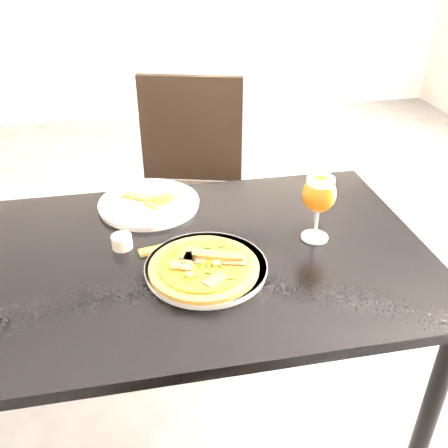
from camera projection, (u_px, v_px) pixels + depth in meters
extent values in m
plane|color=#515254|center=(243.00, 361.00, 1.98)|extent=(6.00, 6.00, 0.00)
cube|color=black|center=(203.00, 257.00, 1.33)|extent=(1.21, 0.81, 0.03)
cylinder|color=black|center=(426.00, 423.00, 1.32)|extent=(0.05, 0.05, 0.72)
cylinder|color=black|center=(35.00, 307.00, 1.72)|extent=(0.05, 0.05, 0.72)
cylinder|color=black|center=(331.00, 272.00, 1.89)|extent=(0.05, 0.05, 0.72)
cube|color=black|center=(186.00, 209.00, 2.05)|extent=(0.56, 0.56, 0.04)
cylinder|color=black|center=(138.00, 283.00, 2.04)|extent=(0.04, 0.04, 0.46)
cylinder|color=black|center=(227.00, 288.00, 2.01)|extent=(0.04, 0.04, 0.46)
cylinder|color=black|center=(156.00, 235.00, 2.35)|extent=(0.04, 0.04, 0.46)
cylinder|color=black|center=(233.00, 239.00, 2.32)|extent=(0.04, 0.04, 0.46)
cube|color=black|center=(191.00, 130.00, 2.08)|extent=(0.42, 0.15, 0.45)
cylinder|color=silver|center=(206.00, 268.00, 1.25)|extent=(0.39, 0.39, 0.02)
cylinder|color=olive|center=(204.00, 267.00, 1.22)|extent=(0.27, 0.27, 0.01)
cylinder|color=#BE4E0F|center=(204.00, 265.00, 1.22)|extent=(0.22, 0.22, 0.01)
cube|color=#533324|center=(215.00, 262.00, 1.22)|extent=(0.05, 0.03, 0.00)
cube|color=#533324|center=(210.00, 252.00, 1.26)|extent=(0.05, 0.06, 0.00)
cube|color=#533324|center=(187.00, 251.00, 1.26)|extent=(0.05, 0.06, 0.00)
cube|color=#533324|center=(192.00, 264.00, 1.21)|extent=(0.05, 0.03, 0.00)
cube|color=#533324|center=(197.00, 274.00, 1.18)|extent=(0.05, 0.06, 0.00)
cube|color=#533324|center=(222.00, 276.00, 1.17)|extent=(0.05, 0.06, 0.00)
ellipsoid|color=gold|center=(210.00, 259.00, 1.23)|extent=(0.03, 0.03, 0.01)
ellipsoid|color=gold|center=(200.00, 247.00, 1.27)|extent=(0.03, 0.03, 0.01)
ellipsoid|color=gold|center=(196.00, 261.00, 1.22)|extent=(0.03, 0.03, 0.01)
ellipsoid|color=gold|center=(181.00, 273.00, 1.18)|extent=(0.03, 0.03, 0.01)
ellipsoid|color=gold|center=(205.00, 267.00, 1.20)|extent=(0.03, 0.03, 0.01)
ellipsoid|color=gold|center=(230.00, 268.00, 1.20)|extent=(0.03, 0.03, 0.01)
cube|color=#1A430C|center=(205.00, 260.00, 1.23)|extent=(0.01, 0.02, 0.00)
cube|color=#1A430C|center=(200.00, 253.00, 1.25)|extent=(0.00, 0.02, 0.00)
cube|color=#1A430C|center=(185.00, 251.00, 1.26)|extent=(0.01, 0.02, 0.00)
cube|color=#1A430C|center=(193.00, 261.00, 1.23)|extent=(0.02, 0.01, 0.00)
cube|color=#1A430C|center=(180.00, 264.00, 1.22)|extent=(0.02, 0.01, 0.00)
cube|color=#1A430C|center=(198.00, 265.00, 1.21)|extent=(0.02, 0.01, 0.00)
cube|color=#1A430C|center=(193.00, 272.00, 1.19)|extent=(0.02, 0.01, 0.00)
cube|color=#1A430C|center=(197.00, 281.00, 1.16)|extent=(0.01, 0.02, 0.00)
cube|color=#1A430C|center=(207.00, 270.00, 1.19)|extent=(0.00, 0.02, 0.00)
cube|color=#1A430C|center=(219.00, 274.00, 1.18)|extent=(0.01, 0.02, 0.00)
cube|color=#1A430C|center=(209.00, 265.00, 1.21)|extent=(0.02, 0.01, 0.00)
cube|color=#1A430C|center=(222.00, 263.00, 1.22)|extent=(0.02, 0.01, 0.00)
cube|color=#1A430C|center=(230.00, 255.00, 1.25)|extent=(0.02, 0.01, 0.00)
cube|color=#1A430C|center=(211.00, 258.00, 1.24)|extent=(0.02, 0.01, 0.00)
cube|color=olive|center=(222.00, 262.00, 1.22)|extent=(0.13, 0.07, 0.01)
cylinder|color=silver|center=(149.00, 204.00, 1.53)|extent=(0.31, 0.31, 0.02)
cube|color=olive|center=(140.00, 198.00, 1.54)|extent=(0.11, 0.08, 0.01)
cube|color=olive|center=(162.00, 201.00, 1.52)|extent=(0.11, 0.10, 0.01)
cylinder|color=#BE4E0F|center=(162.00, 199.00, 1.51)|extent=(0.05, 0.05, 0.00)
cube|color=olive|center=(161.00, 248.00, 1.33)|extent=(0.12, 0.05, 0.01)
cylinder|color=beige|center=(122.00, 242.00, 1.33)|extent=(0.06, 0.06, 0.04)
cylinder|color=gold|center=(121.00, 238.00, 1.32)|extent=(0.05, 0.05, 0.01)
cylinder|color=silver|center=(315.00, 237.00, 1.38)|extent=(0.08, 0.08, 0.01)
cylinder|color=silver|center=(316.00, 224.00, 1.35)|extent=(0.01, 0.01, 0.08)
ellipsoid|color=#914B0E|center=(319.00, 194.00, 1.31)|extent=(0.09, 0.09, 0.10)
cylinder|color=silver|center=(321.00, 181.00, 1.29)|extent=(0.07, 0.07, 0.02)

